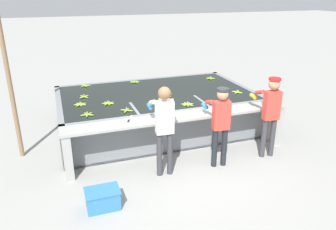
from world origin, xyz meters
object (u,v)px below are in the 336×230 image
crate (103,199)px  banana_bunch_floating_4 (210,78)px  worker_1 (220,120)px  banana_bunch_floating_2 (108,103)px  banana_bunch_floating_7 (84,97)px  banana_bunch_floating_9 (168,95)px  banana_bunch_floating_8 (86,86)px  banana_bunch_floating_5 (188,104)px  banana_bunch_floating_6 (168,108)px  worker_0 (164,123)px  banana_bunch_floating_1 (80,104)px  knife_0 (129,120)px  banana_bunch_floating_12 (87,115)px  banana_bunch_floating_0 (163,99)px  banana_bunch_floating_10 (135,82)px  banana_bunch_floating_11 (127,110)px  worker_2 (270,109)px  support_post_left (10,83)px  banana_bunch_floating_3 (237,92)px

crate → banana_bunch_floating_4: bearing=44.5°
worker_1 → banana_bunch_floating_2: 2.55m
banana_bunch_floating_4 → banana_bunch_floating_7: 3.58m
banana_bunch_floating_7 → worker_1: bearing=-46.2°
banana_bunch_floating_9 → banana_bunch_floating_8: bearing=139.8°
banana_bunch_floating_5 → banana_bunch_floating_6: size_ratio=1.02×
worker_0 → banana_bunch_floating_1: worker_0 is taller
banana_bunch_floating_9 → knife_0: banana_bunch_floating_9 is taller
banana_bunch_floating_12 → banana_bunch_floating_7: bearing=87.0°
knife_0 → banana_bunch_floating_12: bearing=144.6°
banana_bunch_floating_1 → banana_bunch_floating_4: same height
banana_bunch_floating_2 → banana_bunch_floating_0: bearing=-6.9°
worker_1 → crate: bearing=-165.2°
banana_bunch_floating_9 → crate: bearing=-128.4°
banana_bunch_floating_6 → crate: size_ratio=0.50×
worker_1 → banana_bunch_floating_10: size_ratio=5.73×
banana_bunch_floating_12 → banana_bunch_floating_10: bearing=54.4°
banana_bunch_floating_1 → banana_bunch_floating_11: bearing=-38.7°
worker_0 → banana_bunch_floating_9: (0.71, 1.83, -0.10)m
worker_2 → crate: bearing=-169.6°
banana_bunch_floating_10 → support_post_left: 3.35m
banana_bunch_floating_4 → banana_bunch_floating_8: 3.43m
banana_bunch_floating_1 → banana_bunch_floating_11: size_ratio=1.09×
banana_bunch_floating_3 → banana_bunch_floating_11: size_ratio=0.96×
worker_1 → banana_bunch_floating_9: size_ratio=5.84×
banana_bunch_floating_12 → banana_bunch_floating_2: bearing=47.2°
banana_bunch_floating_3 → banana_bunch_floating_12: size_ratio=0.88×
banana_bunch_floating_1 → banana_bunch_floating_2: 0.60m
banana_bunch_floating_1 → crate: bearing=-89.0°
worker_0 → banana_bunch_floating_11: worker_0 is taller
banana_bunch_floating_1 → banana_bunch_floating_0: bearing=-8.5°
worker_1 → banana_bunch_floating_9: 1.92m
crate → banana_bunch_floating_5: bearing=38.4°
banana_bunch_floating_2 → support_post_left: support_post_left is taller
banana_bunch_floating_7 → support_post_left: bearing=-154.4°
worker_1 → banana_bunch_floating_1: bearing=142.6°
worker_2 → banana_bunch_floating_1: (-3.59, 1.85, -0.09)m
worker_2 → banana_bunch_floating_12: 3.70m
banana_bunch_floating_3 → banana_bunch_floating_6: size_ratio=0.88×
banana_bunch_floating_2 → banana_bunch_floating_10: size_ratio=1.00×
banana_bunch_floating_2 → banana_bunch_floating_3: 3.13m
banana_bunch_floating_1 → banana_bunch_floating_10: bearing=41.9°
worker_1 → banana_bunch_floating_8: 4.00m
banana_bunch_floating_0 → banana_bunch_floating_11: size_ratio=1.08×
worker_1 → banana_bunch_floating_12: worker_1 is taller
banana_bunch_floating_0 → banana_bunch_floating_12: size_ratio=1.00×
banana_bunch_floating_11 → banana_bunch_floating_4: bearing=32.3°
banana_bunch_floating_9 → banana_bunch_floating_6: bearing=-107.9°
banana_bunch_floating_2 → banana_bunch_floating_10: 1.83m
banana_bunch_floating_6 → banana_bunch_floating_4: bearing=44.7°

